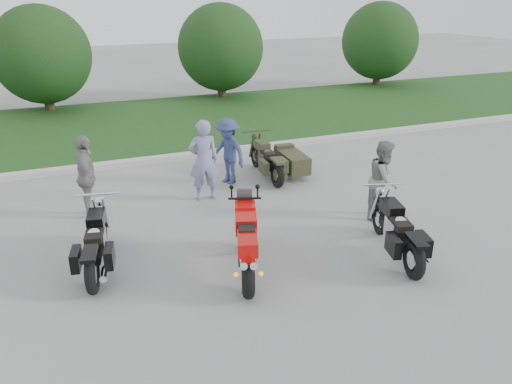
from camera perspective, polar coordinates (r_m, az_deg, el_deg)
name	(u,v)px	position (r m, az deg, el deg)	size (l,w,h in m)	color
ground	(252,259)	(8.86, -0.42, -7.62)	(80.00, 80.00, 0.00)	#9E9E99
curb	(172,158)	(14.14, -9.56, 3.91)	(60.00, 0.30, 0.15)	#B8B5AD
grass_strip	(144,124)	(18.06, -12.63, 7.60)	(60.00, 8.00, 0.14)	#26591E
tree_mid_left	(42,55)	(20.77, -23.29, 14.19)	(3.60, 3.60, 4.00)	#3F2B1C
tree_mid_right	(221,48)	(21.88, -4.06, 16.14)	(3.60, 3.60, 4.00)	#3F2B1C
tree_far_right	(380,41)	(25.54, 13.97, 16.41)	(3.60, 3.60, 4.00)	#3F2B1C
sportbike_red	(246,241)	(8.17, -1.10, -5.67)	(0.88, 2.04, 1.00)	black
cruiser_left	(96,246)	(8.75, -17.77, -5.89)	(0.60, 2.23, 0.87)	black
cruiser_right	(399,234)	(9.07, 15.98, -4.61)	(0.77, 2.23, 0.88)	black
cruiser_sidecar	(282,161)	(12.62, 2.97, 3.53)	(1.14, 2.21, 0.85)	black
person_stripe	(204,160)	(11.07, -6.01, 3.62)	(0.67, 0.44, 1.84)	#827FAD
person_grey	(383,180)	(10.48, 14.36, 1.38)	(0.79, 0.62, 1.63)	gray
person_denim	(228,151)	(12.06, -3.23, 4.67)	(1.04, 0.60, 1.61)	navy
person_back	(87,177)	(10.71, -18.80, 1.63)	(1.02, 0.42, 1.74)	gray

